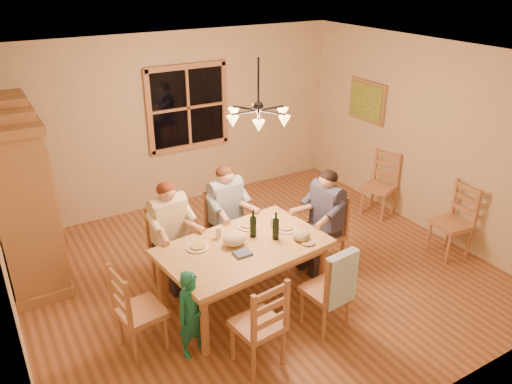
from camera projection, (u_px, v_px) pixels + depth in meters
floor at (258, 273)px, 6.35m from camera, size 5.50×5.50×0.00m
ceiling at (258, 57)px, 5.21m from camera, size 5.50×5.00×0.02m
wall_back at (176, 121)px, 7.73m from camera, size 5.50×0.02×2.70m
wall_right at (425, 137)px, 7.05m from camera, size 0.02×5.00×2.70m
window at (188, 108)px, 7.71m from camera, size 1.30×0.06×1.30m
painting at (367, 101)px, 7.86m from camera, size 0.06×0.78×0.64m
chandelier at (258, 115)px, 5.47m from camera, size 0.77×0.68×0.71m
armoire at (22, 200)px, 5.87m from camera, size 0.66×1.40×2.30m
dining_table at (244, 253)px, 5.55m from camera, size 1.93×1.31×0.76m
chair_far_left at (172, 260)px, 6.07m from camera, size 0.49×0.47×0.99m
chair_far_right at (227, 240)px, 6.52m from camera, size 0.49×0.47×0.99m
chair_near_left at (258, 337)px, 4.83m from camera, size 0.49×0.47×0.99m
chair_near_right at (325, 302)px, 5.33m from camera, size 0.49×0.47×0.99m
chair_end_left at (142, 324)px, 5.01m from camera, size 0.47×0.49×0.99m
chair_end_right at (323, 245)px, 6.39m from camera, size 0.47×0.49×0.99m
adult_woman at (169, 221)px, 5.85m from camera, size 0.43×0.46×0.87m
adult_plaid_man at (226, 203)px, 6.29m from camera, size 0.43×0.46×0.87m
adult_slate_man at (326, 208)px, 6.17m from camera, size 0.46×0.43×0.87m
towel at (341, 279)px, 5.03m from camera, size 0.39×0.14×0.58m
wine_bottle_a at (253, 223)px, 5.62m from camera, size 0.08×0.08×0.33m
wine_bottle_b at (276, 226)px, 5.57m from camera, size 0.08×0.08×0.33m
plate_woman at (198, 247)px, 5.45m from camera, size 0.26×0.26×0.02m
plate_plaid at (248, 226)px, 5.89m from camera, size 0.26×0.26×0.02m
plate_slate at (286, 229)px, 5.83m from camera, size 0.26×0.26×0.02m
wine_glass_a at (219, 233)px, 5.62m from camera, size 0.06×0.06×0.14m
wine_glass_b at (273, 222)px, 5.85m from camera, size 0.06×0.06×0.14m
cap at (301, 235)px, 5.60m from camera, size 0.20×0.20×0.11m
napkin at (243, 254)px, 5.32m from camera, size 0.19×0.16×0.03m
cloth_bundle at (235, 239)px, 5.48m from camera, size 0.28×0.22×0.15m
child at (192, 314)px, 4.87m from camera, size 0.39×0.30×0.95m
chair_spare_front at (449, 234)px, 6.66m from camera, size 0.47×0.48×0.99m
chair_spare_back at (378, 196)px, 7.72m from camera, size 0.54×0.55×0.99m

